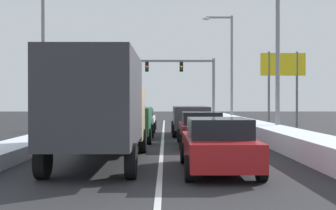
% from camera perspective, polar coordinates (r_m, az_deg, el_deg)
% --- Properties ---
extents(ground_plane, '(120.00, 120.00, 0.00)m').
position_cam_1_polar(ground_plane, '(20.17, -0.75, -5.13)').
color(ground_plane, '#28282B').
extents(lane_stripe_between_right_lane_and_center_lane, '(0.14, 39.63, 0.01)m').
position_cam_1_polar(lane_stripe_between_right_lane_and_center_lane, '(23.76, -0.69, -4.26)').
color(lane_stripe_between_right_lane_and_center_lane, silver).
rests_on(lane_stripe_between_right_lane_and_center_lane, ground).
extents(snow_bank_right_shoulder, '(1.63, 39.63, 0.76)m').
position_cam_1_polar(snow_bank_right_shoulder, '(24.28, 11.94, -3.27)').
color(snow_bank_right_shoulder, silver).
rests_on(snow_bank_right_shoulder, ground).
extents(snow_bank_left_shoulder, '(1.62, 39.63, 0.47)m').
position_cam_1_polar(snow_bank_left_shoulder, '(24.36, -13.28, -3.61)').
color(snow_bank_left_shoulder, silver).
rests_on(snow_bank_left_shoulder, ground).
extents(sedan_red_right_lane_nearest, '(2.00, 4.50, 1.51)m').
position_cam_1_polar(sedan_red_right_lane_nearest, '(12.05, 6.74, -5.32)').
color(sedan_red_right_lane_nearest, maroon).
rests_on(sedan_red_right_lane_nearest, ground).
extents(sedan_maroon_right_lane_second, '(2.00, 4.50, 1.51)m').
position_cam_1_polar(sedan_maroon_right_lane_second, '(18.80, 4.45, -3.21)').
color(sedan_maroon_right_lane_second, maroon).
rests_on(sedan_maroon_right_lane_second, ground).
extents(suv_charcoal_right_lane_third, '(2.16, 4.90, 1.67)m').
position_cam_1_polar(suv_charcoal_right_lane_third, '(24.79, 3.01, -1.72)').
color(suv_charcoal_right_lane_third, '#38383D').
rests_on(suv_charcoal_right_lane_third, ground).
extents(box_truck_center_lane_nearest, '(2.53, 7.20, 3.36)m').
position_cam_1_polar(box_truck_center_lane_nearest, '(13.33, -8.98, 0.14)').
color(box_truck_center_lane_nearest, '#937F60').
rests_on(box_truck_center_lane_nearest, ground).
extents(suv_green_center_lane_second, '(2.16, 4.90, 1.67)m').
position_cam_1_polar(suv_green_center_lane_second, '(21.06, -5.04, -2.12)').
color(suv_green_center_lane_second, '#1E5633').
rests_on(suv_green_center_lane_second, ground).
extents(sedan_white_center_lane_third, '(2.00, 4.50, 1.51)m').
position_cam_1_polar(sedan_white_center_lane_third, '(28.05, -3.70, -1.97)').
color(sedan_white_center_lane_third, silver).
rests_on(sedan_white_center_lane_third, ground).
extents(traffic_light_gantry, '(7.54, 0.47, 6.20)m').
position_cam_1_polar(traffic_light_gantry, '(41.82, 3.01, 3.98)').
color(traffic_light_gantry, slate).
rests_on(traffic_light_gantry, ground).
extents(street_lamp_right_near, '(2.66, 0.36, 8.75)m').
position_cam_1_polar(street_lamp_right_near, '(22.77, 13.75, 8.60)').
color(street_lamp_right_near, gray).
rests_on(street_lamp_right_near, ground).
extents(street_lamp_right_mid, '(2.66, 0.36, 9.32)m').
position_cam_1_polar(street_lamp_right_mid, '(36.84, 8.11, 5.99)').
color(street_lamp_right_mid, gray).
rests_on(street_lamp_right_mid, ground).
extents(street_lamp_left_mid, '(2.66, 0.36, 9.17)m').
position_cam_1_polar(street_lamp_left_mid, '(23.81, -15.70, 8.78)').
color(street_lamp_left_mid, gray).
rests_on(street_lamp_left_mid, ground).
extents(roadside_sign_right, '(3.20, 0.16, 5.50)m').
position_cam_1_polar(roadside_sign_right, '(31.17, 15.25, 4.25)').
color(roadside_sign_right, '#59595B').
rests_on(roadside_sign_right, ground).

